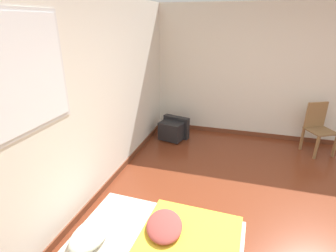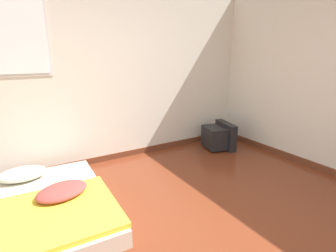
% 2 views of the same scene
% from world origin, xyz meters
% --- Properties ---
extents(ground_plane, '(20.00, 20.00, 0.00)m').
position_xyz_m(ground_plane, '(0.00, 0.00, 0.00)').
color(ground_plane, maroon).
extents(wall_back, '(7.92, 0.08, 2.60)m').
position_xyz_m(wall_back, '(-0.02, 2.48, 1.30)').
color(wall_back, silver).
rests_on(wall_back, ground_plane).
extents(wall_right, '(0.08, 7.30, 2.60)m').
position_xyz_m(wall_right, '(2.79, 0.00, 1.29)').
color(wall_right, silver).
rests_on(wall_right, ground_plane).
extents(mattress_bed, '(1.21, 1.75, 0.31)m').
position_xyz_m(mattress_bed, '(-0.70, 1.36, 0.12)').
color(mattress_bed, beige).
rests_on(mattress_bed, ground_plane).
extents(crt_tv, '(0.54, 0.59, 0.45)m').
position_xyz_m(crt_tv, '(2.13, 1.97, 0.21)').
color(crt_tv, black).
rests_on(crt_tv, ground_plane).
extents(wooden_chair, '(0.57, 0.57, 0.92)m').
position_xyz_m(wooden_chair, '(2.36, -0.67, 0.53)').
color(wooden_chair, olive).
rests_on(wooden_chair, ground_plane).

